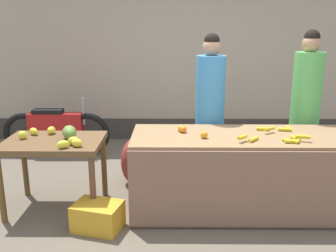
{
  "coord_description": "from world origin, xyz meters",
  "views": [
    {
      "loc": [
        -0.31,
        -3.62,
        1.88
      ],
      "look_at": [
        -0.35,
        0.15,
        0.87
      ],
      "focal_mm": 39.62,
      "sensor_mm": 36.0,
      "label": 1
    }
  ],
  "objects_px": {
    "parked_motorcycle": "(56,129)",
    "produce_sack": "(134,161)",
    "produce_crate": "(98,216)",
    "vendor_woman_green_shirt": "(305,109)",
    "vendor_woman_blue_shirt": "(210,111)"
  },
  "relations": [
    {
      "from": "vendor_woman_green_shirt",
      "to": "produce_sack",
      "type": "relative_size",
      "value": 3.26
    },
    {
      "from": "vendor_woman_blue_shirt",
      "to": "parked_motorcycle",
      "type": "bearing_deg",
      "value": 154.71
    },
    {
      "from": "parked_motorcycle",
      "to": "produce_sack",
      "type": "distance_m",
      "value": 1.64
    },
    {
      "from": "vendor_woman_green_shirt",
      "to": "produce_crate",
      "type": "relative_size",
      "value": 4.21
    },
    {
      "from": "vendor_woman_blue_shirt",
      "to": "vendor_woman_green_shirt",
      "type": "xyz_separation_m",
      "value": [
        1.14,
        0.04,
        0.02
      ]
    },
    {
      "from": "produce_sack",
      "to": "vendor_woman_green_shirt",
      "type": "bearing_deg",
      "value": 1.31
    },
    {
      "from": "vendor_woman_blue_shirt",
      "to": "vendor_woman_green_shirt",
      "type": "height_order",
      "value": "vendor_woman_green_shirt"
    },
    {
      "from": "parked_motorcycle",
      "to": "produce_sack",
      "type": "relative_size",
      "value": 2.81
    },
    {
      "from": "produce_sack",
      "to": "parked_motorcycle",
      "type": "bearing_deg",
      "value": 140.64
    },
    {
      "from": "vendor_woman_green_shirt",
      "to": "produce_crate",
      "type": "xyz_separation_m",
      "value": [
        -2.29,
        -1.13,
        -0.81
      ]
    },
    {
      "from": "vendor_woman_green_shirt",
      "to": "parked_motorcycle",
      "type": "distance_m",
      "value": 3.5
    },
    {
      "from": "vendor_woman_green_shirt",
      "to": "produce_sack",
      "type": "height_order",
      "value": "vendor_woman_green_shirt"
    },
    {
      "from": "produce_sack",
      "to": "vendor_woman_blue_shirt",
      "type": "bearing_deg",
      "value": 0.42
    },
    {
      "from": "produce_crate",
      "to": "parked_motorcycle",
      "type": "bearing_deg",
      "value": 115.8
    },
    {
      "from": "parked_motorcycle",
      "to": "produce_crate",
      "type": "xyz_separation_m",
      "value": [
        1.03,
        -2.12,
        -0.27
      ]
    }
  ]
}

